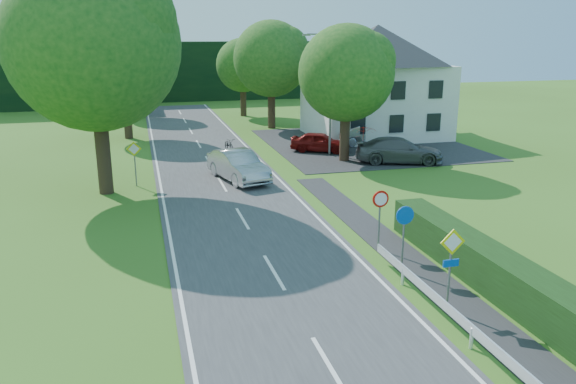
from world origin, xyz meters
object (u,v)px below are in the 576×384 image
object	(u,v)px
parked_car_grey	(399,150)
motorcycle	(229,145)
moving_car	(238,166)
streetlight	(329,88)
parked_car_silver_a	(363,134)
parasol	(363,138)
parked_car_red	(320,142)

from	to	relation	value
parked_car_grey	motorcycle	bearing A→B (deg)	75.22
moving_car	motorcycle	size ratio (longest dim) A/B	2.98
streetlight	parked_car_grey	world-z (taller)	streetlight
parked_car_silver_a	parasol	world-z (taller)	parasol
parked_car_silver_a	parasol	distance (m)	2.39
parked_car_silver_a	parked_car_red	bearing A→B (deg)	103.70
moving_car	parked_car_red	size ratio (longest dim) A/B	1.27
motorcycle	parasol	size ratio (longest dim) A/B	0.89
streetlight	parasol	world-z (taller)	streetlight
motorcycle	parked_car_silver_a	bearing A→B (deg)	-9.27
parked_car_silver_a	parked_car_grey	xyz separation A→B (m)	(-0.12, -6.33, 0.03)
parked_car_red	parasol	bearing A→B (deg)	-68.99
streetlight	motorcycle	bearing A→B (deg)	155.11
moving_car	parasol	world-z (taller)	parasol
parked_car_silver_a	parasol	xyz separation A→B (m)	(-0.88, -2.22, 0.10)
streetlight	parasol	distance (m)	4.58
parked_car_red	parked_car_silver_a	distance (m)	4.30
streetlight	moving_car	distance (m)	9.51
parked_car_silver_a	motorcycle	bearing A→B (deg)	79.00
motorcycle	parked_car_grey	bearing A→B (deg)	-41.92
parked_car_red	parked_car_grey	bearing A→B (deg)	-110.71
parasol	moving_car	bearing A→B (deg)	-149.15
motorcycle	parked_car_grey	size ratio (longest dim) A/B	0.31
parked_car_silver_a	parked_car_grey	world-z (taller)	parked_car_grey
parked_car_red	motorcycle	bearing A→B (deg)	102.57
moving_car	parked_car_silver_a	size ratio (longest dim) A/B	1.10
streetlight	parasol	size ratio (longest dim) A/B	4.19
moving_car	parked_car_grey	distance (m)	10.77
parked_car_silver_a	streetlight	bearing A→B (deg)	116.94
parked_car_red	parasol	distance (m)	3.07
moving_car	parked_car_silver_a	distance (m)	13.46
parasol	parked_car_silver_a	bearing A→B (deg)	68.32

